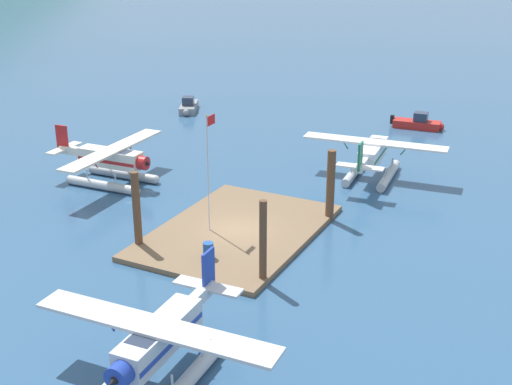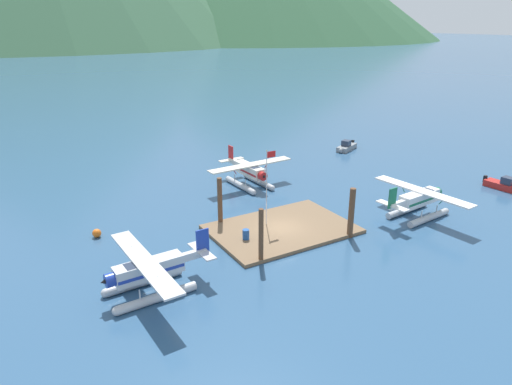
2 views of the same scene
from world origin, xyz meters
name	(u,v)px [view 1 (image 1 of 2)]	position (x,y,z in m)	size (l,w,h in m)	color
ground_plane	(237,234)	(0.00, 0.00, 0.00)	(1200.00, 1200.00, 0.00)	#2D5175
dock_platform	(237,231)	(0.00, 0.00, 0.15)	(12.54, 8.67, 0.30)	brown
piling_near_left	(263,243)	(-4.65, -4.04, 2.27)	(0.39, 0.39, 4.55)	brown
piling_near_right	(331,186)	(4.43, -4.17, 2.28)	(0.52, 0.52, 4.55)	brown
piling_far_left	(137,211)	(-4.18, 4.06, 2.29)	(0.45, 0.45, 4.58)	brown
flagpole	(209,160)	(-0.66, 1.41, 4.61)	(0.95, 0.10, 7.04)	silver
fuel_drum	(208,250)	(-3.96, -0.40, 0.74)	(0.62, 0.62, 0.88)	#1E4C99
seaplane_cream_bow_right	(111,163)	(3.49, 11.93, 1.58)	(10.45, 7.98, 3.84)	#B7BABF
seaplane_silver_port_aft	(159,345)	(-13.61, -3.91, 1.58)	(7.98, 10.45, 3.84)	#B7BABF
seaplane_white_stbd_aft	(373,157)	(13.12, -4.13, 1.58)	(7.96, 10.48, 3.84)	#B7BABF
boat_red_open_se	(419,123)	(27.76, -3.88, 0.49)	(1.86, 4.89, 1.50)	#B2231E
boat_grey_open_east	(189,106)	(23.60, 18.25, 0.49)	(4.52, 3.17, 1.50)	gray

